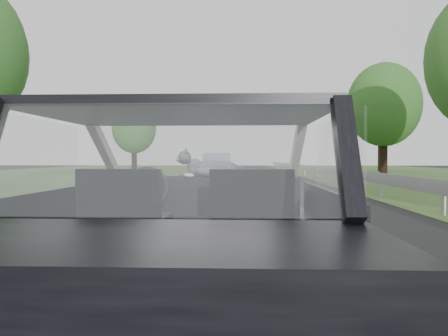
# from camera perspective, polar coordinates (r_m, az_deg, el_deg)

# --- Properties ---
(ground) EXTENTS (140.00, 140.00, 0.00)m
(ground) POSITION_cam_1_polar(r_m,az_deg,el_deg) (3.23, -4.09, -19.67)
(ground) COLOR black
(ground) RESTS_ON ground
(subject_car) EXTENTS (1.80, 4.00, 1.45)m
(subject_car) POSITION_cam_1_polar(r_m,az_deg,el_deg) (3.05, -4.11, -6.84)
(subject_car) COLOR black
(subject_car) RESTS_ON ground
(dashboard) EXTENTS (1.58, 0.45, 0.30)m
(dashboard) POSITION_cam_1_polar(r_m,az_deg,el_deg) (3.65, -2.98, -3.52)
(dashboard) COLOR black
(dashboard) RESTS_ON subject_car
(driver_seat) EXTENTS (0.50, 0.72, 0.42)m
(driver_seat) POSITION_cam_1_polar(r_m,az_deg,el_deg) (2.82, -12.92, -4.34)
(driver_seat) COLOR black
(driver_seat) RESTS_ON subject_car
(passenger_seat) EXTENTS (0.50, 0.72, 0.42)m
(passenger_seat) POSITION_cam_1_polar(r_m,az_deg,el_deg) (2.72, 3.58, -4.52)
(passenger_seat) COLOR black
(passenger_seat) RESTS_ON subject_car
(steering_wheel) EXTENTS (0.36, 0.36, 0.04)m
(steering_wheel) POSITION_cam_1_polar(r_m,az_deg,el_deg) (3.42, -10.15, -2.69)
(steering_wheel) COLOR black
(steering_wheel) RESTS_ON dashboard
(cat) EXTENTS (0.56, 0.30, 0.24)m
(cat) POSITION_cam_1_polar(r_m,az_deg,el_deg) (3.59, -1.36, 0.05)
(cat) COLOR slate
(cat) RESTS_ON dashboard
(guardrail) EXTENTS (0.05, 90.00, 0.32)m
(guardrail) POSITION_cam_1_polar(r_m,az_deg,el_deg) (13.60, 19.42, -1.24)
(guardrail) COLOR #A3A3A3
(guardrail) RESTS_ON ground
(other_car) EXTENTS (1.85, 4.57, 1.49)m
(other_car) POSITION_cam_1_polar(r_m,az_deg,el_deg) (25.75, -0.95, 0.34)
(other_car) COLOR #969FAC
(other_car) RESTS_ON ground
(highway_sign) EXTENTS (0.49, 1.08, 2.77)m
(highway_sign) POSITION_cam_1_polar(r_m,az_deg,el_deg) (31.11, 14.56, 1.64)
(highway_sign) COLOR #187228
(highway_sign) RESTS_ON ground
(tree_2) EXTENTS (6.05, 6.05, 7.17)m
(tree_2) POSITION_cam_1_polar(r_m,az_deg,el_deg) (30.35, 20.14, 5.76)
(tree_2) COLOR #2A5B2B
(tree_2) RESTS_ON ground
(tree_3) EXTENTS (7.43, 7.43, 9.00)m
(tree_3) POSITION_cam_1_polar(r_m,az_deg,el_deg) (42.63, 19.84, 5.68)
(tree_3) COLOR #2A5B2B
(tree_3) RESTS_ON ground
(tree_6) EXTENTS (4.80, 4.80, 5.93)m
(tree_6) POSITION_cam_1_polar(r_m,az_deg,el_deg) (39.87, -11.66, 3.83)
(tree_6) COLOR #2A5B2B
(tree_6) RESTS_ON ground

